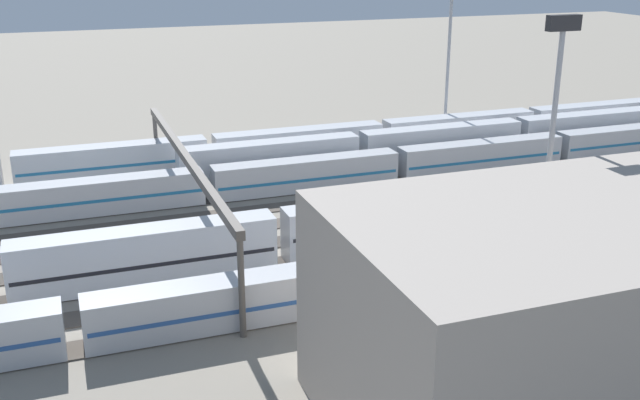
{
  "coord_description": "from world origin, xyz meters",
  "views": [
    {
      "loc": [
        30.14,
        71.48,
        28.52
      ],
      "look_at": [
        4.65,
        0.91,
        2.5
      ],
      "focal_mm": 41.84,
      "sensor_mm": 36.0,
      "label": 1
    }
  ],
  "objects_px": {
    "train_on_track_8": "(481,262)",
    "light_mast_2": "(451,15)",
    "light_mast_1": "(553,120)",
    "train_on_track_2": "(397,164)",
    "signal_gantry": "(186,162)",
    "train_on_track_0": "(299,147)",
    "train_on_track_6": "(397,222)",
    "train_on_track_1": "(441,144)"
  },
  "relations": [
    {
      "from": "train_on_track_1",
      "to": "train_on_track_6",
      "type": "distance_m",
      "value": 31.1
    },
    {
      "from": "train_on_track_8",
      "to": "light_mast_2",
      "type": "bearing_deg",
      "value": -114.9
    },
    {
      "from": "train_on_track_6",
      "to": "train_on_track_2",
      "type": "bearing_deg",
      "value": -115.51
    },
    {
      "from": "light_mast_1",
      "to": "light_mast_2",
      "type": "relative_size",
      "value": 0.77
    },
    {
      "from": "train_on_track_1",
      "to": "light_mast_2",
      "type": "relative_size",
      "value": 2.37
    },
    {
      "from": "train_on_track_8",
      "to": "signal_gantry",
      "type": "distance_m",
      "value": 30.27
    },
    {
      "from": "train_on_track_8",
      "to": "light_mast_2",
      "type": "relative_size",
      "value": 3.8
    },
    {
      "from": "train_on_track_2",
      "to": "light_mast_2",
      "type": "distance_m",
      "value": 24.77
    },
    {
      "from": "light_mast_2",
      "to": "light_mast_1",
      "type": "bearing_deg",
      "value": 70.45
    },
    {
      "from": "train_on_track_2",
      "to": "light_mast_1",
      "type": "distance_m",
      "value": 36.2
    },
    {
      "from": "train_on_track_6",
      "to": "signal_gantry",
      "type": "height_order",
      "value": "signal_gantry"
    },
    {
      "from": "train_on_track_0",
      "to": "signal_gantry",
      "type": "xyz_separation_m",
      "value": [
        18.51,
        20.0,
        5.19
      ]
    },
    {
      "from": "train_on_track_8",
      "to": "train_on_track_6",
      "type": "bearing_deg",
      "value": -71.55
    },
    {
      "from": "train_on_track_1",
      "to": "train_on_track_6",
      "type": "height_order",
      "value": "same"
    },
    {
      "from": "train_on_track_6",
      "to": "signal_gantry",
      "type": "xyz_separation_m",
      "value": [
        18.65,
        -10.0,
        5.18
      ]
    },
    {
      "from": "light_mast_1",
      "to": "train_on_track_2",
      "type": "bearing_deg",
      "value": -94.9
    },
    {
      "from": "signal_gantry",
      "to": "light_mast_2",
      "type": "bearing_deg",
      "value": -151.94
    },
    {
      "from": "train_on_track_0",
      "to": "train_on_track_6",
      "type": "relative_size",
      "value": 1.0
    },
    {
      "from": "train_on_track_2",
      "to": "train_on_track_1",
      "type": "bearing_deg",
      "value": -150.8
    },
    {
      "from": "train_on_track_0",
      "to": "light_mast_1",
      "type": "relative_size",
      "value": 5.13
    },
    {
      "from": "train_on_track_2",
      "to": "signal_gantry",
      "type": "relative_size",
      "value": 2.12
    },
    {
      "from": "train_on_track_1",
      "to": "light_mast_1",
      "type": "height_order",
      "value": "light_mast_1"
    },
    {
      "from": "light_mast_1",
      "to": "light_mast_2",
      "type": "xyz_separation_m",
      "value": [
        -16.24,
        -45.74,
        3.74
      ]
    },
    {
      "from": "train_on_track_2",
      "to": "train_on_track_1",
      "type": "relative_size",
      "value": 1.34
    },
    {
      "from": "light_mast_2",
      "to": "train_on_track_2",
      "type": "bearing_deg",
      "value": 42.29
    },
    {
      "from": "train_on_track_2",
      "to": "train_on_track_8",
      "type": "relative_size",
      "value": 0.83
    },
    {
      "from": "train_on_track_8",
      "to": "train_on_track_0",
      "type": "bearing_deg",
      "value": -85.04
    },
    {
      "from": "train_on_track_2",
      "to": "train_on_track_6",
      "type": "distance_m",
      "value": 22.17
    },
    {
      "from": "signal_gantry",
      "to": "train_on_track_2",
      "type": "bearing_deg",
      "value": -160.47
    },
    {
      "from": "light_mast_1",
      "to": "signal_gantry",
      "type": "distance_m",
      "value": 35.38
    },
    {
      "from": "train_on_track_2",
      "to": "light_mast_2",
      "type": "bearing_deg",
      "value": -137.71
    },
    {
      "from": "train_on_track_6",
      "to": "light_mast_2",
      "type": "xyz_separation_m",
      "value": [
        -22.91,
        -32.16,
        16.33
      ]
    },
    {
      "from": "train_on_track_1",
      "to": "train_on_track_8",
      "type": "bearing_deg",
      "value": 66.59
    },
    {
      "from": "train_on_track_8",
      "to": "signal_gantry",
      "type": "height_order",
      "value": "signal_gantry"
    },
    {
      "from": "train_on_track_2",
      "to": "light_mast_1",
      "type": "xyz_separation_m",
      "value": [
        2.88,
        33.58,
        13.21
      ]
    },
    {
      "from": "train_on_track_1",
      "to": "train_on_track_8",
      "type": "distance_m",
      "value": 38.14
    },
    {
      "from": "train_on_track_0",
      "to": "train_on_track_8",
      "type": "height_order",
      "value": "train_on_track_0"
    },
    {
      "from": "train_on_track_0",
      "to": "light_mast_1",
      "type": "bearing_deg",
      "value": 98.87
    },
    {
      "from": "light_mast_1",
      "to": "train_on_track_6",
      "type": "bearing_deg",
      "value": -63.86
    },
    {
      "from": "train_on_track_0",
      "to": "light_mast_2",
      "type": "relative_size",
      "value": 3.97
    },
    {
      "from": "train_on_track_1",
      "to": "light_mast_1",
      "type": "xyz_separation_m",
      "value": [
        11.83,
        38.58,
        12.59
      ]
    },
    {
      "from": "train_on_track_6",
      "to": "light_mast_2",
      "type": "bearing_deg",
      "value": -125.47
    }
  ]
}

